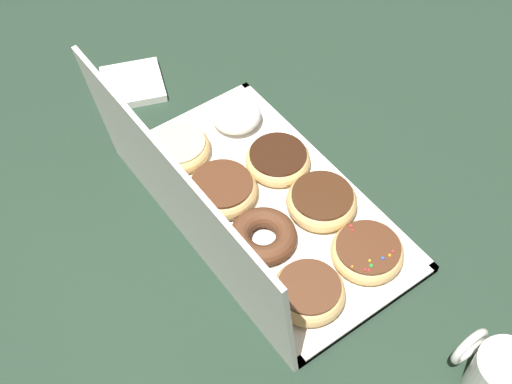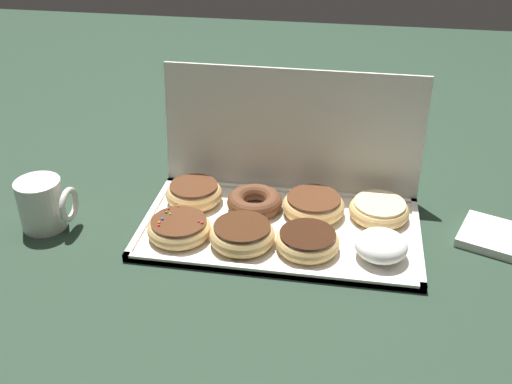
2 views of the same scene
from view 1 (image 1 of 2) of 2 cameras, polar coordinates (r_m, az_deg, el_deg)
The scene contains 13 objects.
ground_plane at distance 1.18m, azimuth 1.04°, elevation -1.25°, with size 3.00×3.00×0.00m, color #233828.
donut_box at distance 1.18m, azimuth 1.04°, elevation -1.10°, with size 0.52×0.28×0.01m.
box_lid_open at distance 1.03m, azimuth -6.07°, elevation -1.08°, with size 0.52×0.26×0.01m, color silver.
sprinkle_donut_0 at distance 1.11m, azimuth 9.13°, elevation -4.89°, with size 0.12×0.12×0.04m.
chocolate_frosted_donut_1 at distance 1.16m, azimuth 5.42°, elevation -0.77°, with size 0.12×0.12×0.04m.
chocolate_frosted_donut_2 at distance 1.21m, azimuth 1.81°, elevation 2.68°, with size 0.11×0.11×0.04m.
powdered_filled_donut_3 at distance 1.28m, azimuth -1.66°, elevation 6.37°, with size 0.09×0.09×0.05m.
chocolate_frosted_donut_4 at distance 1.06m, azimuth 4.35°, elevation -8.21°, with size 0.11×0.11×0.04m.
chocolate_cake_ring_donut_5 at distance 1.11m, azimuth 0.59°, elevation -3.66°, with size 0.11×0.11×0.03m.
chocolate_frosted_donut_6 at distance 1.17m, azimuth -2.81°, elevation 0.20°, with size 0.12×0.12×0.04m.
glazed_ring_donut_7 at distance 1.24m, azimuth -6.44°, elevation 3.63°, with size 0.12×0.12×0.03m.
coffee_mug at distance 1.03m, azimuth 19.25°, elevation -14.11°, with size 0.10×0.08×0.10m.
napkin_stack at distance 1.40m, azimuth -10.09°, elevation 8.73°, with size 0.12×0.12×0.02m, color white.
Camera 1 is at (-0.56, 0.44, 0.94)m, focal length 48.68 mm.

